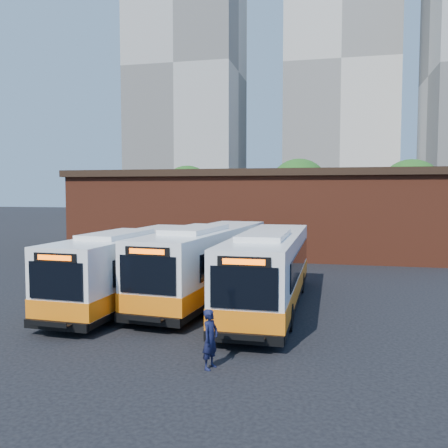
% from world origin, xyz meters
% --- Properties ---
extents(ground, '(220.00, 220.00, 0.00)m').
position_xyz_m(ground, '(0.00, 0.00, 0.00)').
color(ground, black).
extents(bus_midwest, '(2.99, 11.78, 3.18)m').
position_xyz_m(bus_midwest, '(-3.17, 1.41, 1.44)').
color(bus_midwest, white).
rests_on(bus_midwest, ground).
extents(bus_mideast, '(3.69, 12.40, 3.33)m').
position_xyz_m(bus_mideast, '(-0.14, 2.88, 1.51)').
color(bus_mideast, white).
rests_on(bus_mideast, ground).
extents(bus_east, '(2.61, 12.05, 3.27)m').
position_xyz_m(bus_east, '(2.89, 1.55, 1.49)').
color(bus_east, white).
rests_on(bus_east, ground).
extents(transit_worker, '(0.55, 0.69, 1.65)m').
position_xyz_m(transit_worker, '(2.19, -5.70, 0.82)').
color(transit_worker, '#111533').
rests_on(transit_worker, ground).
extents(depot_building, '(28.60, 12.60, 6.40)m').
position_xyz_m(depot_building, '(0.00, 20.00, 3.26)').
color(depot_building, maroon).
rests_on(depot_building, ground).
extents(tree_west, '(6.00, 6.00, 7.65)m').
position_xyz_m(tree_west, '(-10.00, 32.00, 4.64)').
color(tree_west, '#382314').
rests_on(tree_west, ground).
extents(tree_mid, '(6.56, 6.56, 8.36)m').
position_xyz_m(tree_mid, '(2.00, 34.00, 5.08)').
color(tree_mid, '#382314').
rests_on(tree_mid, ground).
extents(tree_east, '(6.24, 6.24, 7.96)m').
position_xyz_m(tree_east, '(13.00, 31.00, 4.83)').
color(tree_east, '#382314').
rests_on(tree_east, ground).
extents(tower_left, '(20.00, 18.00, 56.20)m').
position_xyz_m(tower_left, '(-22.00, 72.00, 27.84)').
color(tower_left, '#B1ADA3').
rests_on(tower_left, ground).
extents(tower_center, '(22.00, 20.00, 61.20)m').
position_xyz_m(tower_center, '(7.00, 86.00, 30.34)').
color(tower_center, beige).
rests_on(tower_center, ground).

